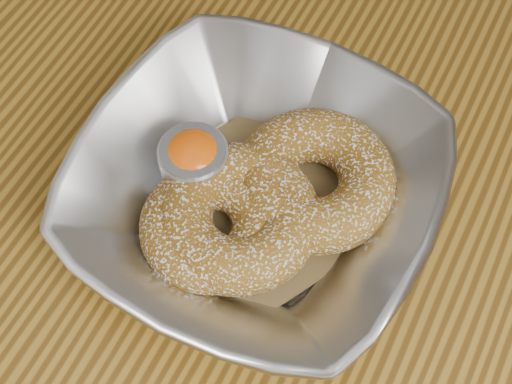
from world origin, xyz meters
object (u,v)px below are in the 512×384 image
at_px(donut_front, 237,217).
at_px(ramekin, 194,164).
at_px(table, 390,278).
at_px(donut_extra, 211,226).
at_px(serving_bowl, 256,192).
at_px(donut_back, 315,179).

relative_size(donut_front, ramekin, 2.26).
distance_m(table, donut_front, 0.18).
height_order(donut_extra, ramekin, ramekin).
height_order(table, donut_extra, donut_extra).
bearing_deg(serving_bowl, ramekin, -177.83).
xyz_separation_m(serving_bowl, donut_extra, (-0.02, -0.04, -0.00)).
bearing_deg(ramekin, donut_extra, -47.44).
bearing_deg(table, donut_extra, -147.83).
bearing_deg(donut_back, ramekin, -159.75).
height_order(serving_bowl, ramekin, serving_bowl).
height_order(donut_back, donut_extra, donut_back).
bearing_deg(table, donut_front, -149.82).
bearing_deg(donut_back, serving_bowl, -139.24).
bearing_deg(ramekin, donut_back, 20.25).
relative_size(donut_back, ramekin, 2.26).
distance_m(table, ramekin, 0.21).
bearing_deg(donut_front, ramekin, 154.86).
bearing_deg(serving_bowl, table, 20.70).
height_order(donut_back, donut_front, same).
relative_size(donut_extra, ramekin, 1.94).
distance_m(table, serving_bowl, 0.17).
distance_m(table, donut_extra, 0.19).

